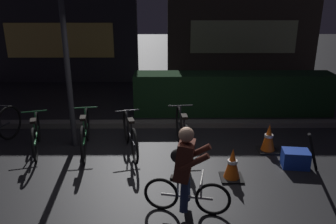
{
  "coord_description": "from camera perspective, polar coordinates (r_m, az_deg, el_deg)",
  "views": [
    {
      "loc": [
        0.16,
        -5.0,
        2.85
      ],
      "look_at": [
        0.2,
        0.6,
        0.9
      ],
      "focal_mm": 36.89,
      "sensor_mm": 36.0,
      "label": 1
    }
  ],
  "objects": [
    {
      "name": "ground_plane",
      "position": [
        5.76,
        -1.98,
        -10.48
      ],
      "size": [
        40.0,
        40.0,
        0.0
      ],
      "primitive_type": "plane",
      "color": "black"
    },
    {
      "name": "sidewalk_curb",
      "position": [
        7.73,
        -1.57,
        -1.98
      ],
      "size": [
        12.0,
        0.24,
        0.12
      ],
      "primitive_type": "cube",
      "color": "#56544F",
      "rests_on": "ground"
    },
    {
      "name": "hedge_row",
      "position": [
        8.59,
        10.62,
        3.02
      ],
      "size": [
        4.8,
        0.7,
        1.01
      ],
      "primitive_type": "cube",
      "color": "black",
      "rests_on": "ground"
    },
    {
      "name": "storefront_left",
      "position": [
        12.02,
        -17.39,
        14.15
      ],
      "size": [
        4.94,
        0.54,
        3.94
      ],
      "color": "#262328",
      "rests_on": "ground"
    },
    {
      "name": "storefront_right",
      "position": [
        12.5,
        12.38,
        15.95
      ],
      "size": [
        5.18,
        0.54,
        4.48
      ],
      "color": "#42382D",
      "rests_on": "ground"
    },
    {
      "name": "street_post",
      "position": [
        6.61,
        -16.15,
        5.8
      ],
      "size": [
        0.1,
        0.1,
        2.81
      ],
      "primitive_type": "cylinder",
      "color": "#2D2D33",
      "rests_on": "ground"
    },
    {
      "name": "parked_bike_left_mid",
      "position": [
        6.94,
        -20.98,
        -3.49
      ],
      "size": [
        0.53,
        1.49,
        0.71
      ],
      "rotation": [
        0.0,
        0.0,
        1.85
      ],
      "color": "black",
      "rests_on": "ground"
    },
    {
      "name": "parked_bike_center_left",
      "position": [
        6.67,
        -13.52,
        -3.39
      ],
      "size": [
        0.46,
        1.67,
        0.77
      ],
      "rotation": [
        0.0,
        0.0,
        1.72
      ],
      "color": "black",
      "rests_on": "ground"
    },
    {
      "name": "parked_bike_center_right",
      "position": [
        6.47,
        -6.27,
        -3.78
      ],
      "size": [
        0.52,
        1.56,
        0.74
      ],
      "rotation": [
        0.0,
        0.0,
        1.83
      ],
      "color": "black",
      "rests_on": "ground"
    },
    {
      "name": "parked_bike_right_mid",
      "position": [
        6.48,
        2.42,
        -3.37
      ],
      "size": [
        0.46,
        1.75,
        0.81
      ],
      "rotation": [
        0.0,
        0.0,
        1.66
      ],
      "color": "black",
      "rests_on": "ground"
    },
    {
      "name": "traffic_cone_near",
      "position": [
        5.65,
        10.57,
        -8.53
      ],
      "size": [
        0.36,
        0.36,
        0.53
      ],
      "color": "black",
      "rests_on": "ground"
    },
    {
      "name": "traffic_cone_far",
      "position": [
        6.74,
        16.29,
        -4.2
      ],
      "size": [
        0.36,
        0.36,
        0.55
      ],
      "color": "black",
      "rests_on": "ground"
    },
    {
      "name": "blue_crate",
      "position": [
        6.35,
        20.3,
        -7.25
      ],
      "size": [
        0.48,
        0.37,
        0.3
      ],
      "primitive_type": "cube",
      "rotation": [
        0.0,
        0.0,
        -0.13
      ],
      "color": "#193DB7",
      "rests_on": "ground"
    },
    {
      "name": "cyclist",
      "position": [
        4.63,
        2.91,
        -9.55
      ],
      "size": [
        1.17,
        0.59,
        1.25
      ],
      "rotation": [
        0.0,
        0.0,
        -0.19
      ],
      "color": "black",
      "rests_on": "ground"
    },
    {
      "name": "closed_umbrella",
      "position": [
        6.11,
        22.81,
        -6.19
      ],
      "size": [
        0.38,
        0.31,
        0.78
      ],
      "primitive_type": "cylinder",
      "rotation": [
        0.0,
        0.48,
        3.79
      ],
      "color": "black",
      "rests_on": "ground"
    }
  ]
}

